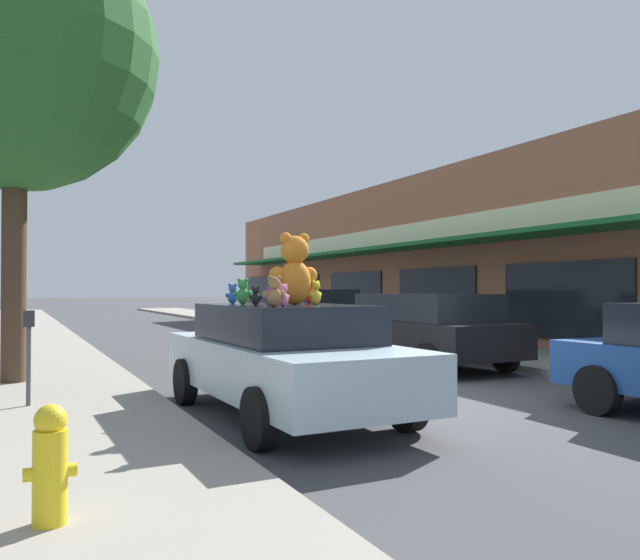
{
  "coord_description": "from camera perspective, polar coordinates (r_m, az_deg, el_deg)",
  "views": [
    {
      "loc": [
        -5.63,
        -8.15,
        1.68
      ],
      "look_at": [
        -0.68,
        1.87,
        1.85
      ],
      "focal_mm": 35.0,
      "sensor_mm": 36.0,
      "label": 1
    }
  ],
  "objects": [
    {
      "name": "teddy_bear_purple",
      "position": [
        7.62,
        -4.64,
        -1.54
      ],
      "size": [
        0.18,
        0.13,
        0.23
      ],
      "rotation": [
        0.0,
        0.0,
        3.57
      ],
      "color": "purple",
      "rests_on": "plush_art_car"
    },
    {
      "name": "sidewalk_far",
      "position": [
        13.74,
        27.09,
        -7.54
      ],
      "size": [
        3.31,
        90.0,
        0.13
      ],
      "color": "gray",
      "rests_on": "ground_plane"
    },
    {
      "name": "parked_car_far_right",
      "position": [
        18.65,
        -0.73,
        -3.27
      ],
      "size": [
        2.15,
        4.02,
        1.69
      ],
      "color": "#336B3D",
      "rests_on": "ground_plane"
    },
    {
      "name": "teddy_bear_green",
      "position": [
        8.48,
        -7.06,
        -1.07
      ],
      "size": [
        0.26,
        0.23,
        0.36
      ],
      "rotation": [
        0.0,
        0.0,
        2.51
      ],
      "color": "green",
      "rests_on": "plush_art_car"
    },
    {
      "name": "teddy_bear_giant",
      "position": [
        8.26,
        -2.35,
        0.91
      ],
      "size": [
        0.7,
        0.44,
        0.95
      ],
      "rotation": [
        0.0,
        0.0,
        3.19
      ],
      "color": "orange",
      "rests_on": "plush_art_car"
    },
    {
      "name": "teddy_bear_brown",
      "position": [
        7.04,
        -4.21,
        -1.09
      ],
      "size": [
        0.27,
        0.17,
        0.36
      ],
      "rotation": [
        0.0,
        0.0,
        3.0
      ],
      "color": "olive",
      "rests_on": "plush_art_car"
    },
    {
      "name": "teddy_bear_yellow",
      "position": [
        8.32,
        -0.42,
        -1.19
      ],
      "size": [
        0.24,
        0.17,
        0.32
      ],
      "rotation": [
        0.0,
        0.0,
        3.49
      ],
      "color": "yellow",
      "rests_on": "plush_art_car"
    },
    {
      "name": "teddy_bear_pink",
      "position": [
        7.2,
        -3.4,
        -1.43
      ],
      "size": [
        0.21,
        0.14,
        0.27
      ],
      "rotation": [
        0.0,
        0.0,
        3.4
      ],
      "color": "pink",
      "rests_on": "plush_art_car"
    },
    {
      "name": "fire_hydrant",
      "position": [
        4.64,
        -23.44,
        -15.18
      ],
      "size": [
        0.33,
        0.22,
        0.79
      ],
      "color": "yellow",
      "rests_on": "sidewalk_near"
    },
    {
      "name": "teddy_bear_blue",
      "position": [
        8.75,
        -7.99,
        -1.28
      ],
      "size": [
        0.21,
        0.18,
        0.29
      ],
      "rotation": [
        0.0,
        0.0,
        2.58
      ],
      "color": "blue",
      "rests_on": "plush_art_car"
    },
    {
      "name": "street_tree",
      "position": [
        12.35,
        -26.06,
        18.2
      ],
      "size": [
        4.73,
        4.73,
        7.95
      ],
      "color": "#473323",
      "rests_on": "sidewalk_near"
    },
    {
      "name": "parked_car_far_center",
      "position": [
        13.73,
        9.62,
        -4.27
      ],
      "size": [
        2.13,
        4.52,
        1.59
      ],
      "color": "black",
      "rests_on": "ground_plane"
    },
    {
      "name": "teddy_bear_black",
      "position": [
        8.1,
        -5.89,
        -1.44
      ],
      "size": [
        0.18,
        0.15,
        0.25
      ],
      "rotation": [
        0.0,
        0.0,
        2.59
      ],
      "color": "black",
      "rests_on": "plush_art_car"
    },
    {
      "name": "ground_plane",
      "position": [
        10.05,
        8.38,
        -10.51
      ],
      "size": [
        260.0,
        260.0,
        0.0
      ],
      "primitive_type": "plane",
      "color": "#424244"
    },
    {
      "name": "storefront_row",
      "position": [
        26.3,
        15.72,
        1.72
      ],
      "size": [
        11.65,
        32.35,
        5.73
      ],
      "color": "#9E6047",
      "rests_on": "ground_plane"
    },
    {
      "name": "sidewalk_near",
      "position": [
        8.32,
        -24.1,
        -12.0
      ],
      "size": [
        3.31,
        90.0,
        0.13
      ],
      "color": "gray",
      "rests_on": "ground_plane"
    },
    {
      "name": "parking_meter",
      "position": [
        9.22,
        -25.09,
        -5.39
      ],
      "size": [
        0.14,
        0.1,
        1.27
      ],
      "color": "#4C4C51",
      "rests_on": "sidewalk_near"
    },
    {
      "name": "plush_art_car",
      "position": [
        8.34,
        -3.3,
        -6.98
      ],
      "size": [
        2.13,
        4.76,
        1.48
      ],
      "rotation": [
        0.0,
        0.0,
        0.02
      ],
      "color": "#ADC6D1",
      "rests_on": "ground_plane"
    },
    {
      "name": "teddy_bear_red",
      "position": [
        9.09,
        -0.97,
        -1.04
      ],
      "size": [
        0.21,
        0.27,
        0.36
      ],
      "rotation": [
        0.0,
        0.0,
        2.0
      ],
      "color": "red",
      "rests_on": "plush_art_car"
    }
  ]
}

